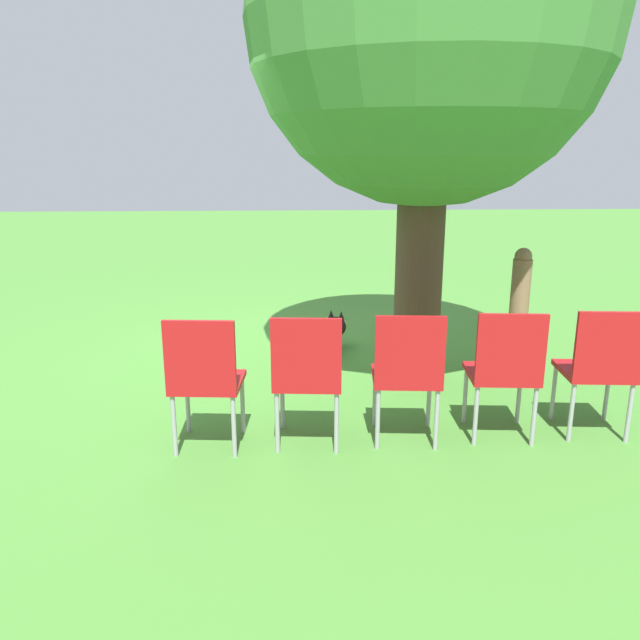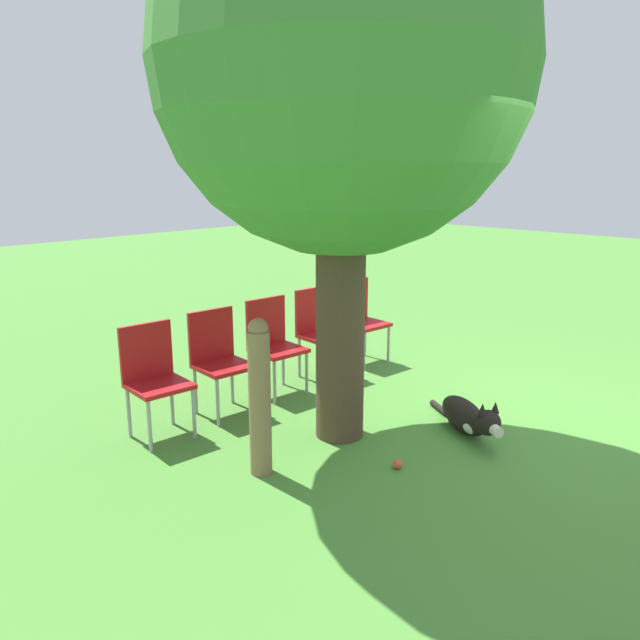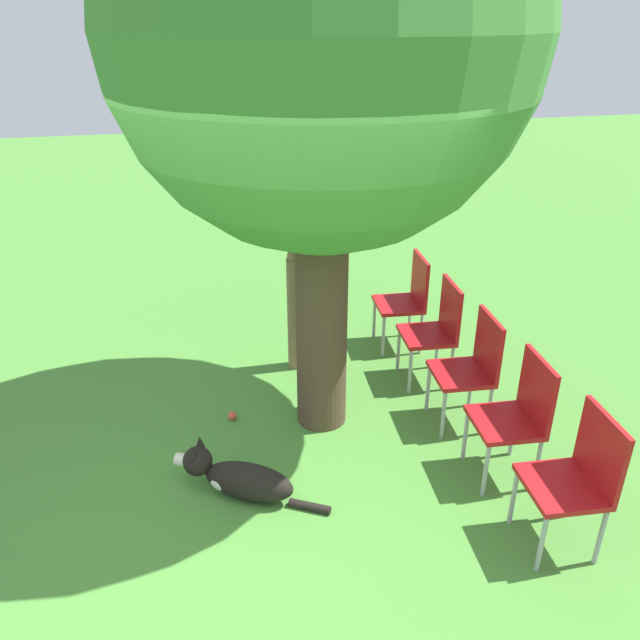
% 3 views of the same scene
% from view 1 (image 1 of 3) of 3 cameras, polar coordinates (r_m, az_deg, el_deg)
% --- Properties ---
extents(ground_plane, '(30.00, 30.00, 0.00)m').
position_cam_1_polar(ground_plane, '(5.91, -2.80, -3.47)').
color(ground_plane, '#478433').
extents(oak_tree, '(2.71, 2.71, 4.17)m').
position_cam_1_polar(oak_tree, '(5.09, 9.97, 25.20)').
color(oak_tree, '#4C3828').
rests_on(oak_tree, ground_plane).
extents(dog, '(0.98, 0.62, 0.38)m').
position_cam_1_polar(dog, '(5.92, 0.29, -1.95)').
color(dog, black).
rests_on(dog, ground_plane).
extents(fence_post, '(0.16, 0.16, 1.13)m').
position_cam_1_polar(fence_post, '(5.45, 17.68, 0.48)').
color(fence_post, '#846647').
rests_on(fence_post, ground_plane).
extents(red_chair_0, '(0.46, 0.47, 0.91)m').
position_cam_1_polar(red_chair_0, '(4.03, -10.49, -4.95)').
color(red_chair_0, '#B21419').
rests_on(red_chair_0, ground_plane).
extents(red_chair_1, '(0.46, 0.47, 0.91)m').
position_cam_1_polar(red_chair_1, '(4.01, -1.17, -4.78)').
color(red_chair_1, '#B21419').
rests_on(red_chair_1, ground_plane).
extents(red_chair_2, '(0.46, 0.47, 0.91)m').
position_cam_1_polar(red_chair_2, '(4.10, 7.99, -4.48)').
color(red_chair_2, '#B21419').
rests_on(red_chair_2, ground_plane).
extents(red_chair_3, '(0.46, 0.47, 0.91)m').
position_cam_1_polar(red_chair_3, '(4.29, 16.55, -4.10)').
color(red_chair_3, '#B21419').
rests_on(red_chair_3, ground_plane).
extents(red_chair_4, '(0.46, 0.47, 0.91)m').
position_cam_1_polar(red_chair_4, '(4.56, 24.23, -3.68)').
color(red_chair_4, '#B21419').
rests_on(red_chair_4, ground_plane).
extents(tennis_ball, '(0.07, 0.07, 0.07)m').
position_cam_1_polar(tennis_ball, '(6.01, 8.68, -2.95)').
color(tennis_ball, '#E54C33').
rests_on(tennis_ball, ground_plane).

